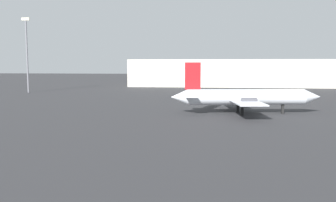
% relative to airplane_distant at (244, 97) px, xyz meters
% --- Properties ---
extents(airplane_distant, '(25.86, 19.56, 8.80)m').
position_rel_airplane_distant_xyz_m(airplane_distant, '(0.00, 0.00, 0.00)').
color(airplane_distant, silver).
rests_on(airplane_distant, ground_plane).
extents(light_mast_left, '(2.40, 0.50, 22.14)m').
position_rel_airplane_distant_xyz_m(light_mast_left, '(-60.19, 39.19, 9.44)').
color(light_mast_left, slate).
rests_on(light_mast_left, ground_plane).
extents(terminal_building, '(98.88, 25.39, 10.23)m').
position_rel_airplane_distant_xyz_m(terminal_building, '(12.92, 80.54, 2.20)').
color(terminal_building, beige).
rests_on(terminal_building, ground_plane).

